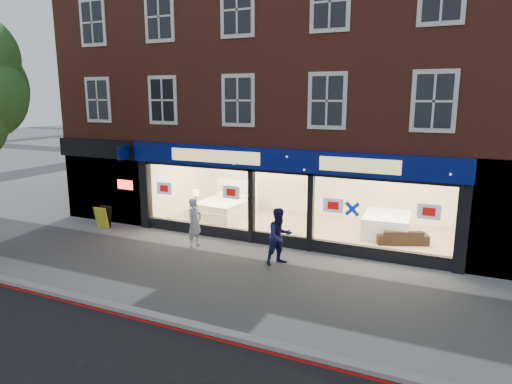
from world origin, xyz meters
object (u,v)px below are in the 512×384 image
Objects in this scene: a_board at (103,217)px; pedestrian_grey at (195,223)px; mattress_stack at (387,225)px; pedestrian_blue at (280,236)px; sofa at (402,236)px; display_bed at (225,207)px.

a_board is 0.52× the size of pedestrian_grey.
pedestrian_blue is at bearing -122.30° from mattress_stack.
sofa is at bearing -47.01° from mattress_stack.
sofa is at bearing -8.46° from pedestrian_blue.
a_board is 0.50× the size of pedestrian_blue.
pedestrian_blue is (-2.48, -3.93, 0.38)m from mattress_stack.
mattress_stack is 10.50m from a_board.
display_bed reaches higher than a_board.
sofa is 0.98× the size of pedestrian_blue.
display_bed is at bearing 179.81° from mattress_stack.
pedestrian_grey is (0.87, -3.64, 0.35)m from display_bed.
display_bed is at bearing -27.86° from sofa.
pedestrian_blue is (3.16, -0.31, 0.04)m from pedestrian_grey.
mattress_stack is at bearing 2.63° from pedestrian_blue.
pedestrian_grey is at bearing -9.37° from a_board.
mattress_stack reaches higher than sofa.
sofa is at bearing -56.74° from pedestrian_grey.
pedestrian_grey is (4.35, -0.39, 0.39)m from a_board.
pedestrian_blue is (7.51, -0.70, 0.43)m from a_board.
pedestrian_grey reaches higher than sofa.
pedestrian_blue is at bearing -39.78° from display_bed.
pedestrian_grey reaches higher than a_board.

